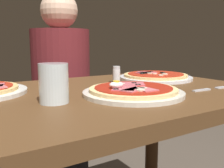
% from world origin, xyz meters
% --- Properties ---
extents(dining_table, '(1.21, 0.71, 0.75)m').
position_xyz_m(dining_table, '(0.00, 0.00, 0.62)').
color(dining_table, brown).
rests_on(dining_table, ground).
extents(pizza_foreground, '(0.31, 0.31, 0.05)m').
position_xyz_m(pizza_foreground, '(0.10, -0.11, 0.76)').
color(pizza_foreground, silver).
rests_on(pizza_foreground, dining_table).
extents(pizza_across_left, '(0.32, 0.32, 0.03)m').
position_xyz_m(pizza_across_left, '(0.40, 0.12, 0.76)').
color(pizza_across_left, white).
rests_on(pizza_across_left, dining_table).
extents(water_glass_near, '(0.08, 0.08, 0.10)m').
position_xyz_m(water_glass_near, '(-0.13, -0.08, 0.80)').
color(water_glass_near, silver).
rests_on(water_glass_near, dining_table).
extents(fork, '(0.16, 0.02, 0.00)m').
position_xyz_m(fork, '(0.37, -0.18, 0.75)').
color(fork, silver).
rests_on(fork, dining_table).
extents(salt_shaker, '(0.03, 0.03, 0.07)m').
position_xyz_m(salt_shaker, '(0.19, 0.11, 0.78)').
color(salt_shaker, white).
rests_on(salt_shaker, dining_table).
extents(diner_person, '(0.32, 0.32, 1.18)m').
position_xyz_m(diner_person, '(0.15, 0.63, 0.56)').
color(diner_person, black).
rests_on(diner_person, ground).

